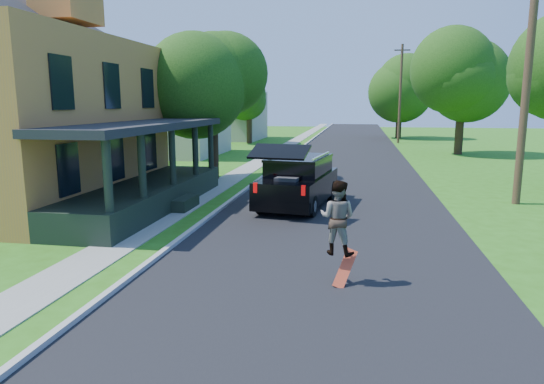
# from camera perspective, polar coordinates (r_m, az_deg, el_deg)

# --- Properties ---
(ground) EXTENTS (140.00, 140.00, 0.00)m
(ground) POSITION_cam_1_polar(r_m,az_deg,el_deg) (11.10, 5.62, -9.65)
(ground) COLOR #2D6213
(ground) RESTS_ON ground
(street) EXTENTS (8.00, 120.00, 0.02)m
(street) POSITION_cam_1_polar(r_m,az_deg,el_deg) (30.65, 8.65, 3.18)
(street) COLOR black
(street) RESTS_ON ground
(curb) EXTENTS (0.15, 120.00, 0.12)m
(curb) POSITION_cam_1_polar(r_m,az_deg,el_deg) (31.01, 1.14, 3.38)
(curb) COLOR #A1A19C
(curb) RESTS_ON ground
(sidewalk) EXTENTS (1.30, 120.00, 0.03)m
(sidewalk) POSITION_cam_1_polar(r_m,az_deg,el_deg) (31.29, -1.67, 3.45)
(sidewalk) COLOR gray
(sidewalk) RESTS_ON ground
(front_walk) EXTENTS (6.50, 1.20, 0.03)m
(front_walk) POSITION_cam_1_polar(r_m,az_deg,el_deg) (19.72, -21.48, -1.42)
(front_walk) COLOR gray
(front_walk) RESTS_ON ground
(neighbor_house_mid) EXTENTS (12.78, 12.78, 8.30)m
(neighbor_house_mid) POSITION_cam_1_polar(r_m,az_deg,el_deg) (37.25, -12.60, 10.78)
(neighbor_house_mid) COLOR #B9B5A4
(neighbor_house_mid) RESTS_ON ground
(neighbor_house_far) EXTENTS (12.78, 12.78, 8.30)m
(neighbor_house_far) POSITION_cam_1_polar(r_m,az_deg,el_deg) (52.38, -5.75, 10.80)
(neighbor_house_far) COLOR #B9B5A4
(neighbor_house_far) RESTS_ON ground
(black_suv) EXTENTS (2.69, 5.53, 2.48)m
(black_suv) POSITION_cam_1_polar(r_m,az_deg,el_deg) (18.02, 3.10, 1.30)
(black_suv) COLOR black
(black_suv) RESTS_ON ground
(skateboarder) EXTENTS (0.90, 0.77, 1.59)m
(skateboarder) POSITION_cam_1_polar(r_m,az_deg,el_deg) (10.30, 7.70, -3.00)
(skateboarder) COLOR black
(skateboarder) RESTS_ON ground
(skateboard) EXTENTS (0.51, 0.60, 0.77)m
(skateboard) POSITION_cam_1_polar(r_m,az_deg,el_deg) (10.50, 8.60, -9.02)
(skateboard) COLOR #B32C0F
(skateboard) RESTS_ON ground
(tree_left_mid) EXTENTS (5.27, 5.27, 7.85)m
(tree_left_mid) POSITION_cam_1_polar(r_m,az_deg,el_deg) (24.60, -7.15, 13.68)
(tree_left_mid) COLOR black
(tree_left_mid) RESTS_ON ground
(tree_left_far) EXTENTS (5.15, 4.93, 7.22)m
(tree_left_far) POSITION_cam_1_polar(r_m,az_deg,el_deg) (46.52, -2.77, 11.50)
(tree_left_far) COLOR black
(tree_left_far) RESTS_ON ground
(tree_right_mid) EXTENTS (7.88, 7.99, 10.06)m
(tree_right_mid) POSITION_cam_1_polar(r_m,az_deg,el_deg) (39.24, 21.57, 13.53)
(tree_right_mid) COLOR black
(tree_right_mid) RESTS_ON ground
(tree_right_far) EXTENTS (7.31, 7.36, 9.44)m
(tree_right_far) POSITION_cam_1_polar(r_m,az_deg,el_deg) (55.39, 14.84, 12.22)
(tree_right_far) COLOR black
(tree_right_far) RESTS_ON ground
(utility_pole_near) EXTENTS (1.75, 0.67, 9.81)m
(utility_pole_near) POSITION_cam_1_polar(r_m,az_deg,el_deg) (20.47, 27.92, 12.78)
(utility_pole_near) COLOR #3F271D
(utility_pole_near) RESTS_ON ground
(utility_pole_far) EXTENTS (1.48, 0.25, 9.23)m
(utility_pole_far) POSITION_cam_1_polar(r_m,az_deg,el_deg) (48.48, 14.86, 11.20)
(utility_pole_far) COLOR #3F271D
(utility_pole_far) RESTS_ON ground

